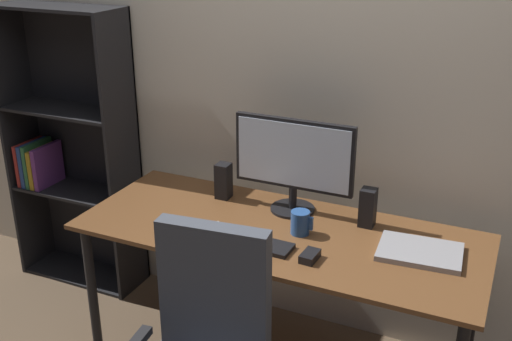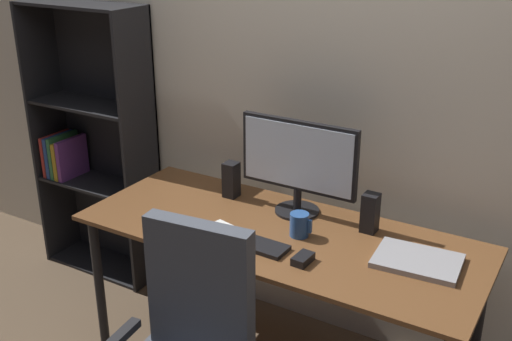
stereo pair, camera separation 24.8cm
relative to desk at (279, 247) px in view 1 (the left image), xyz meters
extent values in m
cube|color=beige|center=(0.00, 0.51, 0.64)|extent=(6.40, 0.10, 2.60)
cube|color=brown|center=(0.00, 0.00, 0.07)|extent=(1.72, 0.69, 0.02)
cylinder|color=black|center=(-0.80, -0.28, -0.30)|extent=(0.04, 0.04, 0.72)
cylinder|color=black|center=(-0.80, 0.28, -0.30)|extent=(0.04, 0.04, 0.72)
cylinder|color=black|center=(0.80, 0.28, -0.30)|extent=(0.04, 0.04, 0.72)
cylinder|color=black|center=(-0.02, 0.20, 0.09)|extent=(0.20, 0.20, 0.01)
cylinder|color=black|center=(-0.02, 0.20, 0.14)|extent=(0.04, 0.04, 0.10)
cube|color=black|center=(-0.02, 0.20, 0.35)|extent=(0.55, 0.03, 0.32)
cube|color=silver|center=(-0.02, 0.19, 0.35)|extent=(0.52, 0.01, 0.29)
cube|color=black|center=(-0.03, -0.16, 0.09)|extent=(0.29, 0.12, 0.02)
cube|color=black|center=(0.20, -0.18, 0.10)|extent=(0.06, 0.10, 0.03)
cylinder|color=#285193|center=(0.09, 0.01, 0.13)|extent=(0.08, 0.08, 0.10)
cube|color=#285193|center=(0.14, 0.01, 0.14)|extent=(0.02, 0.01, 0.06)
cube|color=#99999E|center=(0.58, 0.04, 0.09)|extent=(0.34, 0.25, 0.02)
cube|color=black|center=(-0.36, 0.19, 0.17)|extent=(0.06, 0.07, 0.17)
cube|color=black|center=(0.33, 0.19, 0.17)|extent=(0.06, 0.07, 0.17)
cube|color=white|center=(-0.21, -0.21, 0.08)|extent=(0.27, 0.34, 0.00)
cube|color=#474C56|center=(-0.02, -0.54, 0.09)|extent=(0.41, 0.11, 0.52)
cube|color=black|center=(-1.72, 0.30, 0.12)|extent=(0.02, 0.28, 1.56)
cube|color=black|center=(-1.01, 0.30, 0.12)|extent=(0.02, 0.28, 1.56)
cube|color=black|center=(-1.36, 0.44, 0.12)|extent=(0.72, 0.01, 1.56)
cube|color=black|center=(-1.36, 0.30, -0.65)|extent=(0.69, 0.26, 0.02)
cube|color=black|center=(-1.36, 0.30, -0.11)|extent=(0.69, 0.26, 0.02)
cube|color=black|center=(-1.36, 0.30, 0.35)|extent=(0.69, 0.26, 0.02)
cube|color=black|center=(-1.36, 0.30, 0.89)|extent=(0.69, 0.26, 0.02)
cube|color=#B22D28|center=(-1.67, 0.29, 0.02)|extent=(0.02, 0.22, 0.24)
cube|color=#28478C|center=(-1.63, 0.29, 0.02)|extent=(0.03, 0.22, 0.24)
cube|color=#337242|center=(-1.60, 0.29, 0.02)|extent=(0.02, 0.22, 0.25)
cube|color=gold|center=(-1.57, 0.29, 0.01)|extent=(0.03, 0.22, 0.22)
cube|color=#723884|center=(-1.54, 0.29, 0.01)|extent=(0.03, 0.22, 0.24)
camera|label=1|loc=(0.87, -2.13, 1.29)|focal=42.93mm
camera|label=2|loc=(1.09, -2.02, 1.29)|focal=42.93mm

